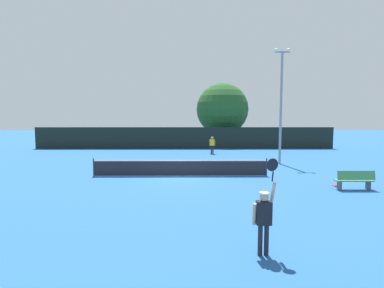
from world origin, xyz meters
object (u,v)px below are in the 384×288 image
tennis_ball (204,166)px  parked_car_far (264,137)px  player_receiving (212,144)px  spare_racket (335,185)px  parked_car_near (201,137)px  light_pole (281,99)px  player_serving (264,214)px  parked_car_mid (232,137)px  large_tree (222,109)px  courtside_bench (355,180)px

tennis_ball → parked_car_far: size_ratio=0.02×
player_receiving → spare_racket: size_ratio=3.10×
parked_car_near → parked_car_far: 8.40m
light_pole → tennis_ball: bearing=-167.4°
player_serving → parked_car_mid: player_serving is taller
light_pole → parked_car_mid: size_ratio=1.95×
large_tree → parked_car_far: large_tree is taller
parked_car_mid → parked_car_far: same height
light_pole → large_tree: 15.09m
player_serving → parked_car_far: bearing=76.5°
player_receiving → tennis_ball: size_ratio=23.64×
tennis_ball → parked_car_far: 21.36m
player_serving → light_pole: bearing=72.3°
player_receiving → spare_racket: (5.33, -13.35, -0.96)m
spare_racket → parked_car_far: parked_car_far is taller
spare_racket → parked_car_far: bearing=84.5°
player_serving → light_pole: light_pole is taller
player_serving → courtside_bench: player_serving is taller
spare_racket → player_receiving: bearing=111.8°
courtside_bench → large_tree: large_tree is taller
parked_car_near → spare_racket: bearing=-81.3°
player_receiving → tennis_ball: 7.50m
courtside_bench → light_pole: bearing=98.6°
parked_car_mid → parked_car_far: bearing=-4.2°
courtside_bench → parked_car_mid: bearing=94.8°
large_tree → parked_car_far: bearing=29.0°
player_receiving → large_tree: large_tree is taller
player_serving → player_receiving: 21.15m
parked_car_near → parked_car_far: size_ratio=0.98×
parked_car_far → courtside_bench: bearing=-102.6°
player_serving → light_pole: (4.82, 15.08, 3.71)m
player_serving → large_tree: (2.07, 29.91, 3.30)m
spare_racket → parked_car_far: (2.45, 25.40, 0.76)m
tennis_ball → parked_car_near: bearing=88.5°
player_receiving → parked_car_near: size_ratio=0.37×
player_receiving → tennis_ball: bearing=81.3°
courtside_bench → light_pole: light_pole is taller
spare_racket → large_tree: (-3.47, 22.11, 4.37)m
courtside_bench → parked_car_far: bearing=85.8°
large_tree → parked_car_near: bearing=129.0°
player_serving → large_tree: bearing=86.0°
large_tree → parked_car_near: size_ratio=1.74×
player_receiving → courtside_bench: player_receiving is taller
player_receiving → parked_car_far: size_ratio=0.36×
spare_racket → courtside_bench: courtside_bench is taller
spare_racket → large_tree: 22.81m
courtside_bench → light_pole: 9.30m
player_receiving → parked_car_near: 11.85m
player_receiving → spare_racket: player_receiving is taller
spare_racket → courtside_bench: 1.11m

